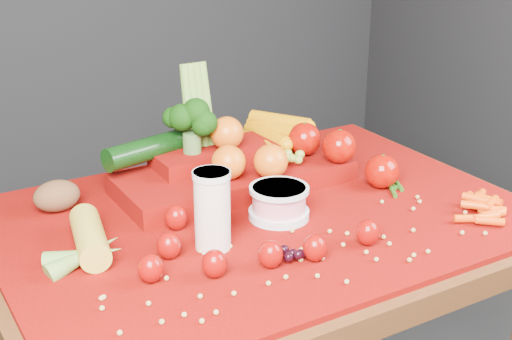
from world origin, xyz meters
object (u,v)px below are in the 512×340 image
produce_mound (242,159)px  milk_glass (212,207)px  yogurt_bowl (279,201)px  table (261,259)px

produce_mound → milk_glass: bearing=-129.5°
yogurt_bowl → produce_mound: (0.02, 0.19, 0.02)m
table → yogurt_bowl: yogurt_bowl is taller
produce_mound → table: bearing=-105.5°
table → milk_glass: bearing=-151.6°
milk_glass → produce_mound: (0.20, 0.24, -0.02)m
table → milk_glass: (-0.15, -0.08, 0.19)m
table → produce_mound: (0.04, 0.15, 0.17)m
produce_mound → yogurt_bowl: bearing=-96.7°
yogurt_bowl → produce_mound: size_ratio=0.21×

